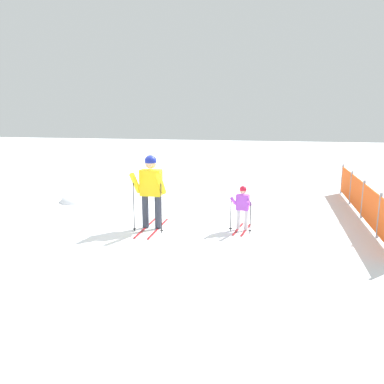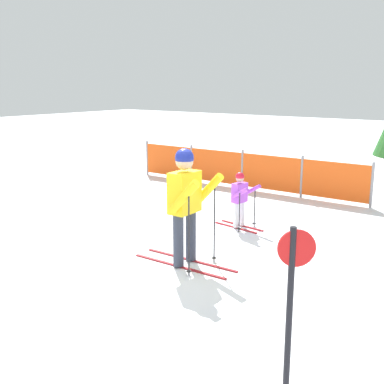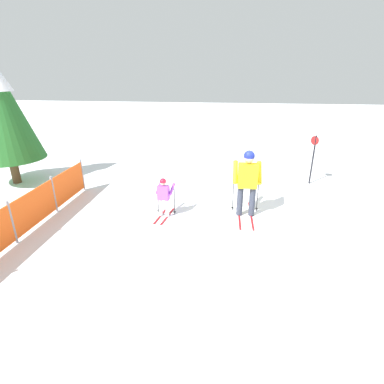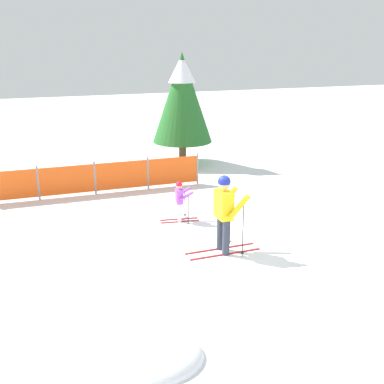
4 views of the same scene
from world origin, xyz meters
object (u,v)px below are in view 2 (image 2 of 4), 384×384
at_px(skier_adult, 186,197).
at_px(safety_fence, 242,169).
at_px(skier_child, 240,196).
at_px(trail_marker, 291,306).

height_order(skier_adult, safety_fence, skier_adult).
relative_size(skier_adult, skier_child, 1.66).
distance_m(skier_adult, skier_child, 2.10).
xyz_separation_m(skier_adult, safety_fence, (-2.01, 4.90, -0.52)).
distance_m(skier_child, trail_marker, 5.16).
bearing_deg(skier_child, safety_fence, 128.06).
bearing_deg(safety_fence, trail_marker, -56.67).
distance_m(skier_child, safety_fence, 3.32).
height_order(safety_fence, trail_marker, trail_marker).
distance_m(skier_adult, trail_marker, 3.42).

